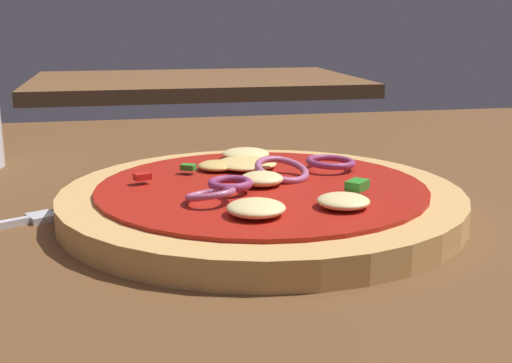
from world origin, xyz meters
The scene contains 3 objects.
dining_table centered at (0.00, 0.00, 0.02)m, with size 1.21×1.02×0.03m.
pizza centered at (0.03, 0.02, 0.04)m, with size 0.30×0.30×0.04m.
background_table centered at (0.12, 1.18, 0.02)m, with size 0.78×0.52×0.03m.
Camera 1 is at (-0.07, -0.44, 0.17)m, focal length 45.87 mm.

